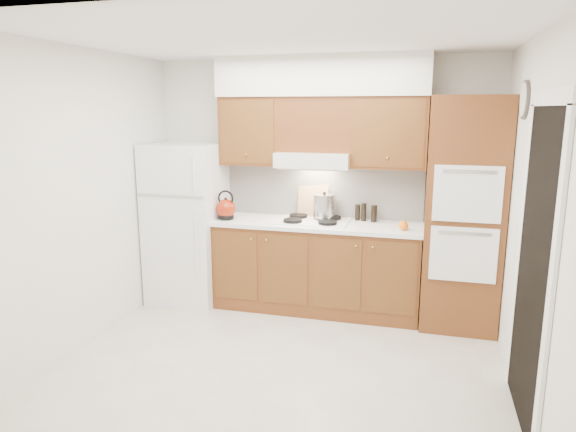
% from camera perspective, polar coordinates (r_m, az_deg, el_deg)
% --- Properties ---
extents(floor, '(3.60, 3.60, 0.00)m').
position_cam_1_polar(floor, '(4.50, -0.49, -15.71)').
color(floor, beige).
rests_on(floor, ground).
extents(ceiling, '(3.60, 3.60, 0.00)m').
position_cam_1_polar(ceiling, '(4.02, -0.55, 19.23)').
color(ceiling, white).
rests_on(ceiling, wall_back).
extents(wall_back, '(3.60, 0.02, 2.60)m').
position_cam_1_polar(wall_back, '(5.51, 3.68, 3.65)').
color(wall_back, silver).
rests_on(wall_back, floor).
extents(wall_left, '(0.02, 3.00, 2.60)m').
position_cam_1_polar(wall_left, '(4.86, -21.43, 1.76)').
color(wall_left, silver).
rests_on(wall_left, floor).
extents(wall_right, '(0.02, 3.00, 2.60)m').
position_cam_1_polar(wall_right, '(3.99, 25.24, -0.62)').
color(wall_right, silver).
rests_on(wall_right, floor).
extents(fridge, '(0.75, 0.72, 1.72)m').
position_cam_1_polar(fridge, '(5.70, -11.11, -0.77)').
color(fridge, white).
rests_on(fridge, floor).
extents(base_cabinets, '(2.11, 0.60, 0.90)m').
position_cam_1_polar(base_cabinets, '(5.40, 3.19, -5.76)').
color(base_cabinets, brown).
rests_on(base_cabinets, floor).
extents(countertop, '(2.13, 0.62, 0.04)m').
position_cam_1_polar(countertop, '(5.27, 3.22, -0.91)').
color(countertop, white).
rests_on(countertop, base_cabinets).
extents(backsplash, '(2.11, 0.03, 0.56)m').
position_cam_1_polar(backsplash, '(5.50, 3.89, 2.79)').
color(backsplash, white).
rests_on(backsplash, countertop).
extents(oven_cabinet, '(0.70, 0.65, 2.20)m').
position_cam_1_polar(oven_cabinet, '(5.13, 18.88, 0.15)').
color(oven_cabinet, brown).
rests_on(oven_cabinet, floor).
extents(upper_cab_left, '(0.63, 0.33, 0.70)m').
position_cam_1_polar(upper_cab_left, '(5.48, -4.04, 9.39)').
color(upper_cab_left, brown).
rests_on(upper_cab_left, wall_back).
extents(upper_cab_right, '(0.73, 0.33, 0.70)m').
position_cam_1_polar(upper_cab_right, '(5.20, 11.24, 9.06)').
color(upper_cab_right, brown).
rests_on(upper_cab_right, wall_back).
extents(range_hood, '(0.75, 0.45, 0.15)m').
position_cam_1_polar(range_hood, '(5.26, 2.96, 6.29)').
color(range_hood, silver).
rests_on(range_hood, wall_back).
extents(upper_cab_over_hood, '(0.75, 0.33, 0.55)m').
position_cam_1_polar(upper_cab_over_hood, '(5.30, 3.14, 10.12)').
color(upper_cab_over_hood, brown).
rests_on(upper_cab_over_hood, range_hood).
extents(soffit, '(2.13, 0.36, 0.40)m').
position_cam_1_polar(soffit, '(5.28, 3.72, 15.27)').
color(soffit, silver).
rests_on(soffit, wall_back).
extents(cooktop, '(0.74, 0.50, 0.01)m').
position_cam_1_polar(cooktop, '(5.29, 2.74, -0.56)').
color(cooktop, white).
rests_on(cooktop, countertop).
extents(doorway, '(0.02, 0.90, 2.10)m').
position_cam_1_polar(doorway, '(3.71, 25.64, -5.51)').
color(doorway, black).
rests_on(doorway, floor).
extents(wall_clock, '(0.02, 0.30, 0.30)m').
position_cam_1_polar(wall_clock, '(4.45, 24.81, 11.65)').
color(wall_clock, '#3F3833').
rests_on(wall_clock, wall_right).
extents(kettle, '(0.22, 0.22, 0.20)m').
position_cam_1_polar(kettle, '(5.42, -6.91, 0.80)').
color(kettle, maroon).
rests_on(kettle, countertop).
extents(cutting_board, '(0.33, 0.12, 0.43)m').
position_cam_1_polar(cutting_board, '(5.50, 2.81, 1.96)').
color(cutting_board, tan).
rests_on(cutting_board, countertop).
extents(stock_pot, '(0.25, 0.25, 0.23)m').
position_cam_1_polar(stock_pot, '(5.35, 4.04, 1.09)').
color(stock_pot, '#AAAAAE').
rests_on(stock_pot, cooktop).
extents(condiment_a, '(0.06, 0.06, 0.19)m').
position_cam_1_polar(condiment_a, '(5.36, 8.42, 0.43)').
color(condiment_a, black).
rests_on(condiment_a, countertop).
extents(condiment_b, '(0.07, 0.07, 0.17)m').
position_cam_1_polar(condiment_b, '(5.39, 7.73, 0.40)').
color(condiment_b, black).
rests_on(condiment_b, countertop).
extents(condiment_c, '(0.08, 0.08, 0.18)m').
position_cam_1_polar(condiment_c, '(5.33, 9.53, 0.26)').
color(condiment_c, black).
rests_on(condiment_c, countertop).
extents(orange_near, '(0.10, 0.10, 0.08)m').
position_cam_1_polar(orange_near, '(5.03, 12.79, -1.14)').
color(orange_near, orange).
rests_on(orange_near, countertop).
extents(orange_far, '(0.10, 0.10, 0.09)m').
position_cam_1_polar(orange_far, '(5.05, 12.67, -0.99)').
color(orange_far, orange).
rests_on(orange_far, countertop).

